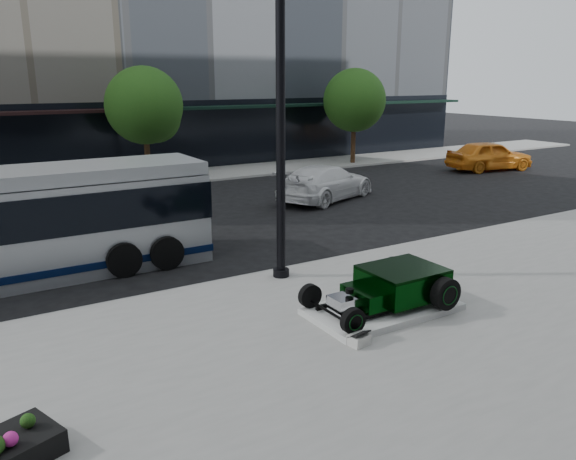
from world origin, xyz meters
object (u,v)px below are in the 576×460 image
hot_rod (395,285)px  yellow_taxi (489,156)px  lamppost (281,140)px  white_sedan (326,182)px

hot_rod → yellow_taxi: bearing=34.6°
hot_rod → lamppost: size_ratio=0.41×
yellow_taxi → hot_rod: bearing=136.3°
white_sedan → yellow_taxi: (12.87, 1.83, 0.08)m
hot_rod → white_sedan: bearing=62.2°
yellow_taxi → white_sedan: bearing=109.8°
white_sedan → hot_rod: bearing=130.9°
white_sedan → yellow_taxi: size_ratio=1.06×
white_sedan → lamppost: bearing=117.3°
lamppost → white_sedan: (6.92, 7.83, -2.94)m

